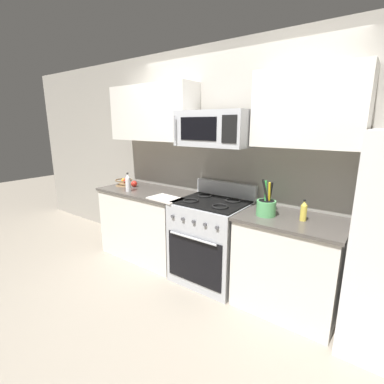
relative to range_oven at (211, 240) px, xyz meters
name	(u,v)px	position (x,y,z in m)	size (l,w,h in m)	color
ground_plane	(172,309)	(0.00, -0.70, -0.47)	(16.00, 16.00, 0.00)	gray
wall_back	(231,163)	(0.00, 0.39, 0.83)	(8.00, 0.10, 2.60)	#9E998E
counter_left	(147,223)	(-1.01, 0.00, -0.02)	(1.23, 0.65, 0.91)	silver
range_oven	(211,240)	(0.00, 0.00, 0.00)	(0.76, 0.69, 1.09)	#B2B5BA
counter_right	(288,264)	(0.86, 0.00, -0.02)	(0.94, 0.65, 0.91)	silver
microwave	(215,129)	(0.00, 0.03, 1.22)	(0.77, 0.44, 0.36)	#B2B5BA
upper_cabinets_left	(153,113)	(-1.01, 0.17, 1.40)	(1.22, 0.34, 0.67)	silver
upper_cabinets_right	(309,109)	(0.87, 0.17, 1.40)	(0.93, 0.34, 0.67)	silver
utensil_crock	(266,207)	(0.63, -0.06, 0.52)	(0.18, 0.18, 0.35)	#59AD66
fruit_basket	(124,182)	(-1.44, 0.01, 0.48)	(0.23, 0.23, 0.11)	brown
apple_loose	(134,184)	(-1.27, 0.03, 0.48)	(0.08, 0.08, 0.08)	red
cutting_board	(166,199)	(-0.49, -0.20, 0.45)	(0.39, 0.26, 0.02)	silver
bottle_oil	(304,211)	(0.95, 0.00, 0.52)	(0.06, 0.06, 0.19)	gold
bottle_vinegar	(128,183)	(-1.13, -0.19, 0.55)	(0.06, 0.06, 0.24)	silver
prep_bowl	(268,206)	(0.57, 0.15, 0.47)	(0.16, 0.16, 0.06)	#59AD66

